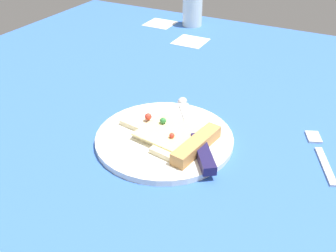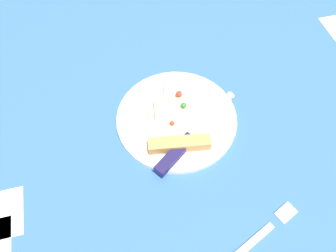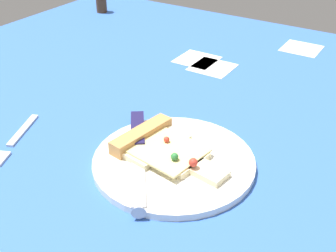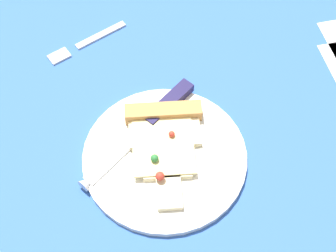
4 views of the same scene
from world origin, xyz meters
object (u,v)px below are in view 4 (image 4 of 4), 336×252
pizza_slice (165,138)px  fork (84,43)px  plate (166,157)px  knife (150,122)px

pizza_slice → fork: size_ratio=1.24×
plate → pizza_slice: (-0.37, -2.54, 1.35)cm
pizza_slice → knife: size_ratio=0.89×
plate → knife: 6.21cm
knife → plate: bearing=156.5°
pizza_slice → fork: bearing=-58.6°
plate → fork: plate is taller
plate → knife: knife is taller
pizza_slice → plate: bearing=90.5°
fork → knife: bearing=178.9°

